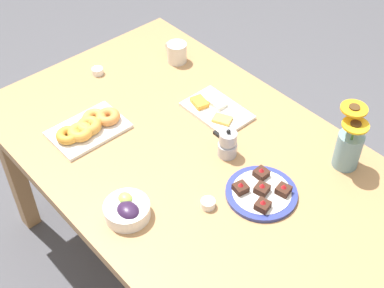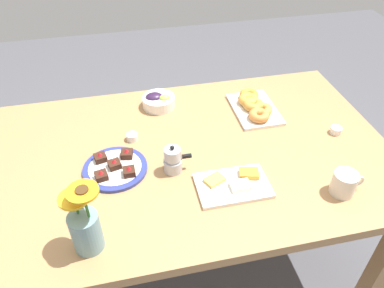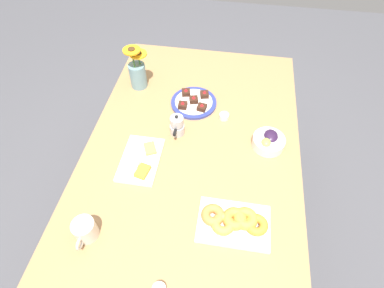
{
  "view_description": "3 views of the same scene",
  "coord_description": "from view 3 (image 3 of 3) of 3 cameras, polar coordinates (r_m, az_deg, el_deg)",
  "views": [
    {
      "loc": [
        -1.03,
        0.91,
        2.1
      ],
      "look_at": [
        0.0,
        0.0,
        0.78
      ],
      "focal_mm": 50.0,
      "sensor_mm": 36.0,
      "label": 1
    },
    {
      "loc": [
        -0.25,
        -1.1,
        1.72
      ],
      "look_at": [
        0.0,
        0.0,
        0.78
      ],
      "focal_mm": 35.0,
      "sensor_mm": 36.0,
      "label": 2
    },
    {
      "loc": [
        0.85,
        0.14,
        1.85
      ],
      "look_at": [
        0.0,
        0.0,
        0.78
      ],
      "focal_mm": 28.0,
      "sensor_mm": 36.0,
      "label": 3
    }
  ],
  "objects": [
    {
      "name": "croissant_platter",
      "position": [
        1.2,
        8.0,
        -14.35
      ],
      "size": [
        0.19,
        0.28,
        0.05
      ],
      "color": "white",
      "rests_on": "dining_table"
    },
    {
      "name": "ground_plane",
      "position": [
        2.04,
        -0.0,
        -13.83
      ],
      "size": [
        6.0,
        6.0,
        0.0
      ],
      "primitive_type": "plane",
      "color": "#4C4C51"
    },
    {
      "name": "coffee_mug",
      "position": [
        1.22,
        -19.7,
        -15.13
      ],
      "size": [
        0.12,
        0.09,
        0.09
      ],
      "color": "beige",
      "rests_on": "dining_table"
    },
    {
      "name": "cheese_platter",
      "position": [
        1.37,
        -9.72,
        -3.04
      ],
      "size": [
        0.26,
        0.17,
        0.03
      ],
      "color": "white",
      "rests_on": "dining_table"
    },
    {
      "name": "flower_vase",
      "position": [
        1.69,
        -10.31,
        13.16
      ],
      "size": [
        0.12,
        0.11,
        0.25
      ],
      "color": "#6B939E",
      "rests_on": "dining_table"
    },
    {
      "name": "dining_table",
      "position": [
        1.47,
        -0.0,
        -3.05
      ],
      "size": [
        1.6,
        1.0,
        0.74
      ],
      "color": "#A87A4C",
      "rests_on": "ground_plane"
    },
    {
      "name": "dessert_plate",
      "position": [
        1.6,
        0.33,
        7.98
      ],
      "size": [
        0.24,
        0.24,
        0.05
      ],
      "color": "navy",
      "rests_on": "dining_table"
    },
    {
      "name": "grape_bowl",
      "position": [
        1.44,
        14.38,
        0.53
      ],
      "size": [
        0.15,
        0.15,
        0.07
      ],
      "color": "white",
      "rests_on": "dining_table"
    },
    {
      "name": "jam_cup_berry",
      "position": [
        1.53,
        6.14,
        5.31
      ],
      "size": [
        0.05,
        0.05,
        0.03
      ],
      "color": "white",
      "rests_on": "dining_table"
    },
    {
      "name": "moka_pot",
      "position": [
        1.43,
        -2.87,
        3.5
      ],
      "size": [
        0.11,
        0.07,
        0.12
      ],
      "color": "#B7B7BC",
      "rests_on": "dining_table"
    }
  ]
}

